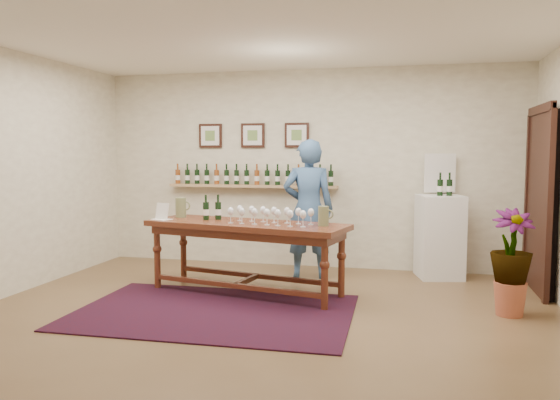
% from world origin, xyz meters
% --- Properties ---
extents(ground, '(6.00, 6.00, 0.00)m').
position_xyz_m(ground, '(0.00, 0.00, 0.00)').
color(ground, brown).
rests_on(ground, ground).
extents(room_shell, '(6.00, 6.00, 6.00)m').
position_xyz_m(room_shell, '(2.11, 1.86, 1.12)').
color(room_shell, '#EAE4C6').
rests_on(room_shell, ground).
extents(rug, '(2.84, 1.92, 0.01)m').
position_xyz_m(rug, '(-0.51, -0.00, 0.01)').
color(rug, '#410B12').
rests_on(rug, ground).
extents(tasting_table, '(2.46, 1.22, 0.83)m').
position_xyz_m(tasting_table, '(-0.41, 0.81, 0.71)').
color(tasting_table, '#4D2413').
rests_on(tasting_table, ground).
extents(table_glasses, '(1.40, 0.54, 0.19)m').
position_xyz_m(table_glasses, '(-0.10, 0.74, 0.93)').
color(table_glasses, white).
rests_on(table_glasses, tasting_table).
extents(table_bottles, '(0.31, 0.22, 0.30)m').
position_xyz_m(table_bottles, '(-0.87, 0.95, 0.98)').
color(table_bottles, black).
rests_on(table_bottles, tasting_table).
extents(pitcher_left, '(0.20, 0.20, 0.24)m').
position_xyz_m(pitcher_left, '(-1.33, 1.10, 0.95)').
color(pitcher_left, olive).
rests_on(pitcher_left, tasting_table).
extents(pitcher_right, '(0.17, 0.17, 0.22)m').
position_xyz_m(pitcher_right, '(0.51, 0.71, 0.94)').
color(pitcher_right, olive).
rests_on(pitcher_right, tasting_table).
extents(menu_card, '(0.26, 0.22, 0.20)m').
position_xyz_m(menu_card, '(-1.46, 0.83, 0.93)').
color(menu_card, white).
rests_on(menu_card, tasting_table).
extents(display_pedestal, '(0.65, 0.65, 1.08)m').
position_xyz_m(display_pedestal, '(1.82, 2.18, 0.54)').
color(display_pedestal, white).
rests_on(display_pedestal, ground).
extents(pedestal_bottles, '(0.28, 0.13, 0.27)m').
position_xyz_m(pedestal_bottles, '(1.86, 2.09, 1.21)').
color(pedestal_bottles, black).
rests_on(pedestal_bottles, display_pedestal).
extents(info_sign, '(0.41, 0.11, 0.57)m').
position_xyz_m(info_sign, '(1.81, 2.36, 1.36)').
color(info_sign, white).
rests_on(info_sign, display_pedestal).
extents(potted_plant, '(0.58, 0.58, 0.93)m').
position_xyz_m(potted_plant, '(2.42, 0.59, 0.54)').
color(potted_plant, '#A85238').
rests_on(potted_plant, ground).
extents(person, '(0.72, 0.53, 1.80)m').
position_xyz_m(person, '(0.15, 1.77, 0.90)').
color(person, '#375883').
rests_on(person, ground).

